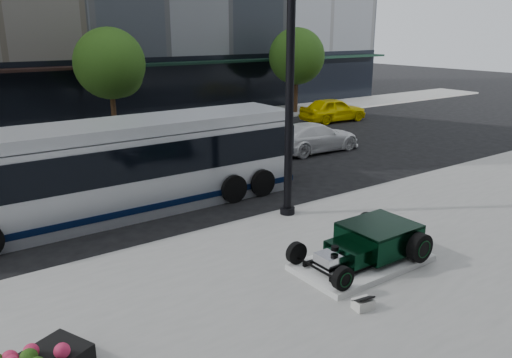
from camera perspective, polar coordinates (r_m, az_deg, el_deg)
ground at (r=17.17m, az=-3.86°, el=-2.60°), size 120.00×120.00×0.00m
sidewalk_far at (r=29.63m, az=-18.24°, el=4.98°), size 70.00×4.00×0.12m
street_trees at (r=28.63m, az=-16.12°, el=12.29°), size 29.80×3.80×5.70m
display_plinth at (r=12.67m, az=12.01°, el=-9.29°), size 3.40×1.80×0.15m
hot_rod at (r=12.69m, az=13.18°, el=-6.83°), size 3.22×2.00×0.81m
info_plaque at (r=10.84m, az=12.13°, el=-13.73°), size 0.44×0.36×0.31m
lamppost at (r=14.83m, az=3.87°, el=10.24°), size 0.46×0.46×8.40m
transit_bus at (r=16.38m, az=-15.18°, el=1.33°), size 12.12×2.88×2.92m
white_sedan at (r=24.25m, az=6.68°, el=4.78°), size 4.83×2.02×1.39m
yellow_taxi at (r=32.47m, az=8.80°, el=7.84°), size 4.57×2.08×1.52m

